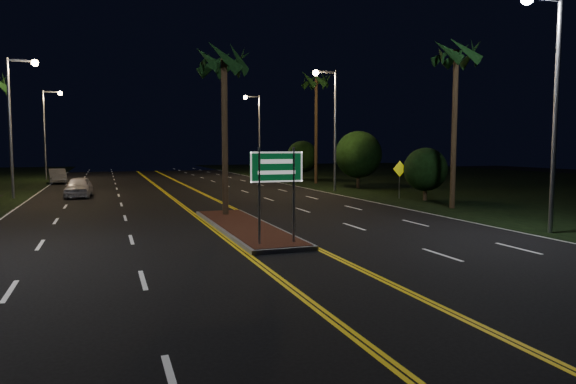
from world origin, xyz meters
name	(u,v)px	position (x,y,z in m)	size (l,w,h in m)	color
ground	(308,266)	(0.00, 0.00, 0.00)	(120.00, 120.00, 0.00)	black
grass_right	(506,183)	(30.00, 25.00, 0.00)	(40.00, 110.00, 0.01)	black
median_island	(245,227)	(0.00, 7.00, 0.08)	(2.25, 10.25, 0.17)	gray
highway_sign	(277,176)	(0.00, 2.80, 2.40)	(1.80, 0.08, 3.20)	gray
streetlight_left_mid	(16,111)	(-10.61, 24.00, 5.66)	(1.91, 0.44, 9.00)	gray
streetlight_left_far	(48,124)	(-10.61, 44.00, 5.66)	(1.91, 0.44, 9.00)	gray
streetlight_right_near	(549,86)	(10.61, 2.00, 5.66)	(1.91, 0.44, 9.00)	gray
streetlight_right_mid	(331,116)	(10.61, 22.00, 5.66)	(1.91, 0.44, 9.00)	gray
streetlight_right_far	(256,126)	(10.61, 42.00, 5.66)	(1.91, 0.44, 9.00)	gray
palm_median	(224,62)	(0.00, 10.50, 7.28)	(2.40, 2.40, 8.30)	#382819
palm_right_near	(456,55)	(12.50, 10.00, 8.21)	(2.40, 2.40, 9.30)	#382819
palm_right_far	(316,82)	(12.80, 30.00, 9.14)	(2.40, 2.40, 10.30)	#382819
shrub_near	(425,169)	(13.50, 14.00, 1.95)	(2.70, 2.70, 3.30)	#382819
shrub_mid	(358,154)	(14.00, 24.00, 2.73)	(3.78, 3.78, 4.62)	#382819
shrub_far	(302,157)	(13.80, 36.00, 2.34)	(3.24, 3.24, 3.96)	#382819
car_near	(79,185)	(-7.04, 23.72, 0.79)	(2.03, 4.73, 1.58)	silver
car_far	(57,175)	(-9.50, 38.18, 0.78)	(1.99, 4.65, 1.55)	#A3A6AC
warning_sign	(400,174)	(12.66, 15.62, 1.58)	(1.02, 0.14, 2.44)	gray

